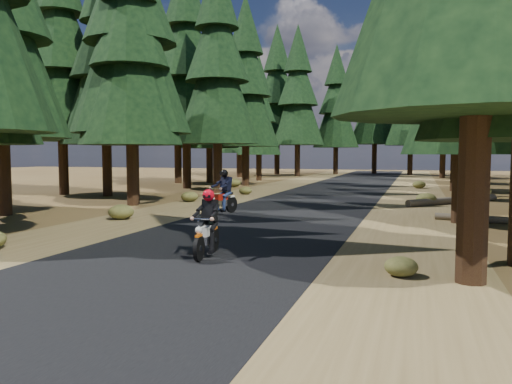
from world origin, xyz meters
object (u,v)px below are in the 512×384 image
(log_near, at_px, (454,200))
(rider_lead, at_px, (207,235))
(rider_follow, at_px, (222,199))
(log_far, at_px, (509,221))

(log_near, relative_size, rider_lead, 3.51)
(log_near, bearing_deg, rider_follow, 170.18)
(rider_lead, relative_size, rider_follow, 0.87)
(log_near, distance_m, rider_follow, 11.11)
(log_near, xyz_separation_m, rider_follow, (-8.61, -7.01, 0.40))
(rider_follow, bearing_deg, log_near, -124.14)
(rider_follow, bearing_deg, log_far, -161.05)
(log_near, distance_m, rider_lead, 15.57)
(rider_lead, distance_m, rider_follow, 7.79)
(log_near, height_order, rider_lead, rider_lead)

